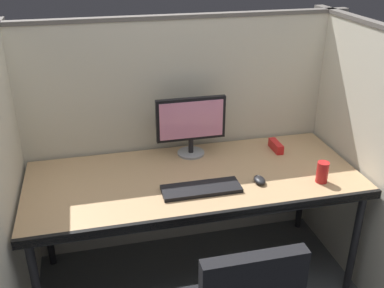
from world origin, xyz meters
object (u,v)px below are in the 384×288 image
object	(u,v)px
monitor_center	(191,123)
red_stapler	(276,146)
computer_mouse	(260,180)
desk	(195,184)
keyboard_main	(201,189)
soda_can	(322,172)

from	to	relation	value
monitor_center	red_stapler	size ratio (longest dim) A/B	2.87
computer_mouse	red_stapler	distance (m)	0.44
desk	computer_mouse	xyz separation A→B (m)	(0.34, -0.15, 0.07)
desk	red_stapler	world-z (taller)	red_stapler
red_stapler	keyboard_main	bearing A→B (deg)	-147.95
desk	red_stapler	distance (m)	0.63
computer_mouse	red_stapler	world-z (taller)	red_stapler
monitor_center	computer_mouse	xyz separation A→B (m)	(0.29, -0.43, -0.20)
soda_can	keyboard_main	bearing A→B (deg)	174.61
computer_mouse	soda_can	size ratio (longest dim) A/B	0.79
soda_can	monitor_center	bearing A→B (deg)	141.38
monitor_center	red_stapler	world-z (taller)	monitor_center
monitor_center	keyboard_main	world-z (taller)	monitor_center
soda_can	red_stapler	size ratio (longest dim) A/B	0.81
desk	monitor_center	xyz separation A→B (m)	(0.05, 0.29, 0.27)
desk	computer_mouse	size ratio (longest dim) A/B	19.79
computer_mouse	monitor_center	bearing A→B (deg)	123.80
monitor_center	computer_mouse	size ratio (longest dim) A/B	4.48
monitor_center	red_stapler	bearing A→B (deg)	-7.28
red_stapler	computer_mouse	bearing A→B (deg)	-124.72
keyboard_main	soda_can	world-z (taller)	soda_can
desk	monitor_center	bearing A→B (deg)	80.67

